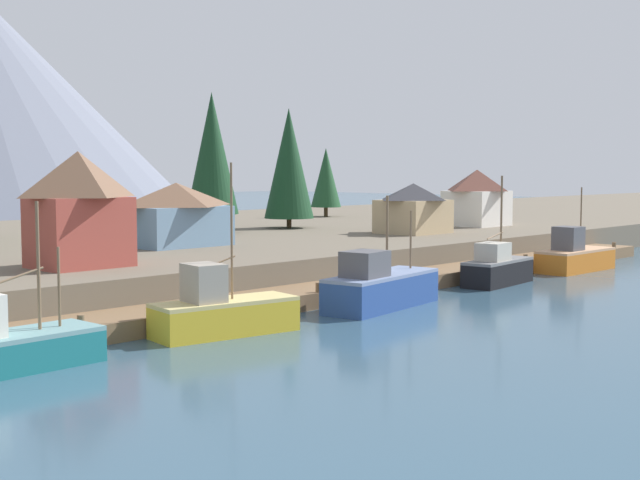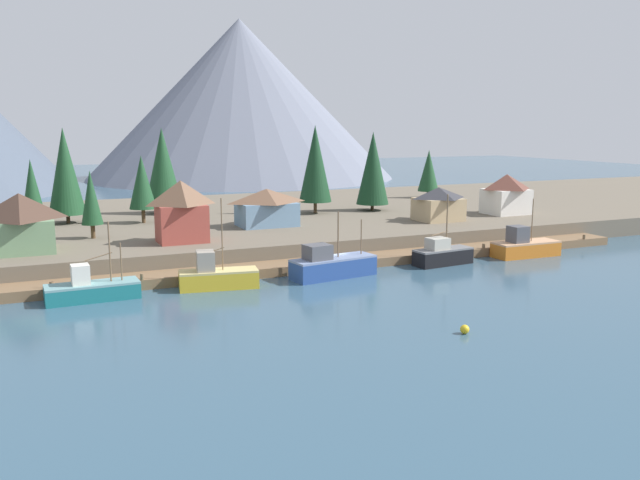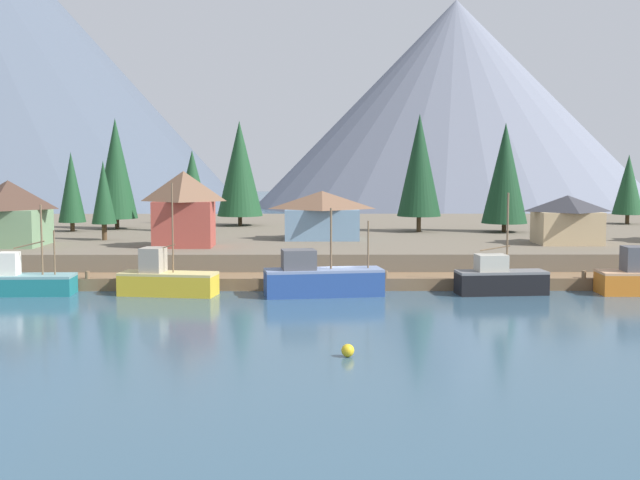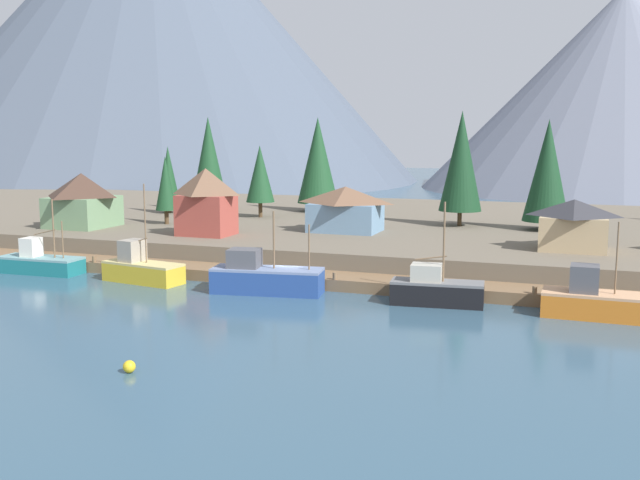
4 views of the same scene
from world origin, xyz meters
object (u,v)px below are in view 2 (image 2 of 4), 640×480
Objects in this scene: conifer_mid_right at (429,171)px; conifer_back_right at (32,190)px; fishing_boat_yellow at (217,276)px; conifer_far_left at (373,168)px; house_white at (506,194)px; conifer_near_left at (65,171)px; house_red at (181,211)px; fishing_boat_black at (442,254)px; fishing_boat_orange at (525,247)px; conifer_centre at (315,164)px; house_blue at (267,207)px; conifer_back_left at (163,167)px; fishing_boat_blue at (331,265)px; house_tan at (438,203)px; channel_buoy at (465,329)px; conifer_mid_left at (91,198)px; fishing_boat_teal at (91,289)px; conifer_near_right at (142,182)px; house_green at (20,222)px.

conifer_back_right is (-66.42, -10.88, 0.01)m from conifer_mid_right.
fishing_boat_yellow is 0.72× the size of conifer_far_left.
house_white is 62.62m from conifer_near_left.
fishing_boat_black is at bearing -25.19° from house_red.
conifer_centre is (-14.66, 29.20, 8.74)m from fishing_boat_orange.
fishing_boat_black is at bearing -55.59° from house_blue.
house_blue is at bearing -61.68° from conifer_back_left.
fishing_boat_yellow is at bearing -87.92° from house_red.
conifer_mid_right reaches higher than fishing_boat_blue.
conifer_back_left is (-33.29, 23.24, 4.59)m from house_tan.
conifer_mid_left is at bearing 119.18° from channel_buoy.
conifer_near_left reaches higher than house_white.
fishing_boat_yellow is at bearing -93.65° from conifer_back_left.
fishing_boat_yellow is (11.44, -0.33, 0.22)m from fishing_boat_teal.
conifer_near_right is 1.05× the size of conifer_mid_right.
fishing_boat_blue is at bearing -42.71° from conifer_mid_left.
conifer_mid_right is 0.66× the size of conifer_centre.
conifer_back_right is (-18.09, -8.59, -2.02)m from conifer_back_left.
house_tan is at bearing -5.09° from conifer_mid_left.
conifer_centre is at bearing 89.69° from fishing_boat_black.
conifer_near_left is (-11.41, 33.64, 8.32)m from fishing_boat_yellow.
conifer_mid_right is (1.90, 23.79, 1.90)m from house_white.
house_blue is 0.98× the size of conifer_mid_left.
house_green is 0.53× the size of conifer_centre.
conifer_mid_left reaches higher than house_white.
house_tan is at bearing -77.17° from conifer_far_left.
conifer_back_left is (4.51, 8.97, 1.47)m from conifer_near_right.
fishing_boat_yellow is 1.05× the size of fishing_boat_orange.
fishing_boat_black is 1.14× the size of house_green.
conifer_centre reaches higher than fishing_boat_teal.
channel_buoy is at bearing -48.50° from fishing_boat_yellow.
channel_buoy is (-37.44, -62.36, -7.08)m from conifer_mid_right.
fishing_boat_yellow is 1.01× the size of conifer_mid_right.
conifer_near_left is at bearing 132.45° from fishing_boat_black.
house_red is (-36.22, -2.69, 1.21)m from house_tan.
house_white is at bearing -15.21° from conifer_near_left.
fishing_boat_orange is at bearing -5.96° from fishing_boat_black.
conifer_mid_right is 73.08m from channel_buoy.
fishing_boat_blue is 1.35× the size of house_red.
conifer_back_right is at bearing -170.70° from conifer_mid_right.
conifer_mid_left is at bearing 82.23° from fishing_boat_teal.
house_red is 0.79× the size of conifer_back_right.
house_blue is 0.61× the size of conifer_back_left.
fishing_boat_yellow is at bearing -138.44° from conifer_far_left.
house_red reaches higher than fishing_boat_black.
house_white is at bearing -11.32° from conifer_back_right.
conifer_centre is (10.90, 9.09, 4.93)m from house_blue.
conifer_mid_right is at bearing 73.30° from fishing_boat_orange.
fishing_boat_blue is 0.72× the size of conifer_centre.
fishing_boat_orange is at bearing -123.02° from house_white.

